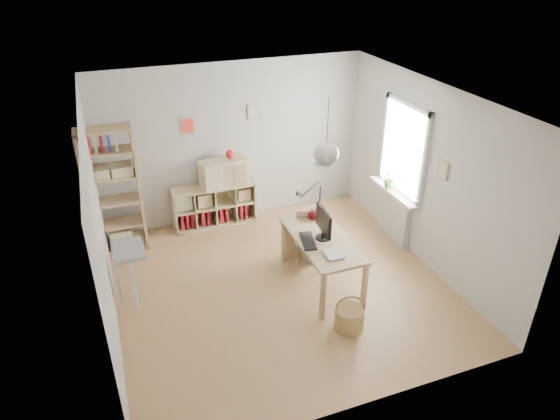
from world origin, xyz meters
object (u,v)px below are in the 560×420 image
object	(u,v)px
storage_chest	(316,239)
drawer_chest	(224,172)
tall_bookshelf	(112,187)
chair	(309,236)
monitor	(323,223)
cube_shelf	(213,207)
desk	(322,244)

from	to	relation	value
storage_chest	drawer_chest	size ratio (longest dim) A/B	1.11
tall_bookshelf	chair	bearing A→B (deg)	-28.77
monitor	drawer_chest	world-z (taller)	monitor
cube_shelf	chair	bearing A→B (deg)	-58.46
desk	chair	distance (m)	0.54
storage_chest	tall_bookshelf	bearing A→B (deg)	139.32
chair	drawer_chest	world-z (taller)	drawer_chest
storage_chest	drawer_chest	xyz separation A→B (m)	(-1.09, 1.39, 0.73)
monitor	cube_shelf	bearing A→B (deg)	120.37
chair	drawer_chest	xyz separation A→B (m)	(-0.84, 1.68, 0.46)
desk	chair	world-z (taller)	chair
monitor	storage_chest	bearing A→B (deg)	76.50
cube_shelf	monitor	bearing A→B (deg)	-65.14
chair	monitor	size ratio (longest dim) A/B	1.66
cube_shelf	monitor	world-z (taller)	monitor
desk	cube_shelf	distance (m)	2.48
chair	storage_chest	world-z (taller)	chair
desk	cube_shelf	world-z (taller)	desk
cube_shelf	tall_bookshelf	bearing A→B (deg)	-169.81
desk	monitor	distance (m)	0.34
desk	tall_bookshelf	xyz separation A→B (m)	(-2.59, 1.95, 0.43)
tall_bookshelf	storage_chest	bearing A→B (deg)	-21.75
tall_bookshelf	chair	distance (m)	3.05
desk	monitor	world-z (taller)	monitor
storage_chest	drawer_chest	world-z (taller)	drawer_chest
desk	drawer_chest	distance (m)	2.35
chair	storage_chest	xyz separation A→B (m)	(0.25, 0.29, -0.26)
storage_chest	desk	bearing A→B (deg)	-128.40
tall_bookshelf	drawer_chest	bearing A→B (deg)	7.67
desk	tall_bookshelf	distance (m)	3.27
tall_bookshelf	storage_chest	size ratio (longest dim) A/B	2.31
storage_chest	monitor	world-z (taller)	monitor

